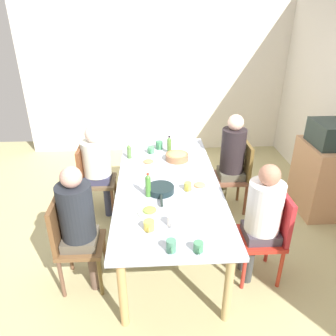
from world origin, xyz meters
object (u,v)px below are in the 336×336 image
at_px(chair_1, 71,239).
at_px(person_1, 79,219).
at_px(person_3, 232,156).
at_px(plate_2, 148,162).
at_px(plate_1, 200,186).
at_px(side_cabinet, 319,178).
at_px(bottle_0, 129,151).
at_px(cup_0, 172,221).
at_px(cup_4, 188,186).
at_px(serving_pan, 161,189).
at_px(bottle_1, 169,145).
at_px(bottle_2, 148,185).
at_px(chair_3, 237,173).
at_px(plate_0, 150,211).
at_px(cup_1, 198,247).
at_px(person_0, 262,213).
at_px(person_2, 98,162).
at_px(cup_2, 151,150).
at_px(dining_table, 168,186).
at_px(cup_5, 159,145).
at_px(microwave, 329,134).
at_px(bowl_0, 177,156).
at_px(cup_3, 171,246).
at_px(chair_2, 92,177).
at_px(cup_6, 149,225).
at_px(chair_0, 269,232).

bearing_deg(chair_1, person_1, 90.00).
bearing_deg(person_3, plate_2, -80.92).
relative_size(plate_1, side_cabinet, 0.24).
relative_size(bottle_0, side_cabinet, 0.20).
height_order(cup_0, cup_4, cup_0).
bearing_deg(serving_pan, bottle_1, 171.39).
relative_size(bottle_0, bottle_2, 0.75).
xyz_separation_m(chair_3, person_3, (-0.00, -0.09, 0.24)).
distance_m(chair_3, plate_2, 1.14).
relative_size(plate_0, cup_1, 1.98).
xyz_separation_m(person_0, person_2, (-1.18, -1.62, -0.01)).
xyz_separation_m(plate_2, cup_2, (-0.30, 0.03, 0.03)).
bearing_deg(dining_table, cup_5, -175.81).
bearing_deg(person_3, chair_3, 90.00).
distance_m(plate_2, microwave, 2.14).
bearing_deg(bottle_2, bottle_0, -165.75).
bearing_deg(plate_0, dining_table, 161.07).
height_order(bowl_0, cup_3, cup_3).
xyz_separation_m(cup_2, cup_5, (-0.12, 0.11, 0.01)).
bearing_deg(cup_4, cup_1, -1.51).
height_order(cup_4, bottle_1, bottle_1).
relative_size(cup_5, bottle_0, 0.67).
distance_m(chair_1, cup_5, 1.69).
height_order(dining_table, microwave, microwave).
bearing_deg(chair_2, cup_1, 32.36).
xyz_separation_m(chair_1, microwave, (-1.09, 2.82, 0.53)).
height_order(person_1, cup_0, person_1).
distance_m(dining_table, person_2, 1.00).
height_order(chair_2, plate_0, chair_2).
relative_size(chair_2, bottle_2, 3.69).
xyz_separation_m(person_0, bowl_0, (-1.10, -0.67, 0.08)).
bearing_deg(cup_1, person_2, -149.88).
xyz_separation_m(plate_0, bottle_1, (-1.28, 0.25, 0.09)).
height_order(cup_4, cup_5, cup_5).
height_order(cup_6, side_cabinet, side_cabinet).
height_order(chair_0, cup_3, chair_0).
relative_size(person_3, side_cabinet, 1.40).
distance_m(chair_3, bottle_0, 1.37).
height_order(chair_1, plate_1, chair_1).
xyz_separation_m(person_2, side_cabinet, (0.09, 2.73, -0.26)).
relative_size(chair_0, person_2, 0.77).
bearing_deg(chair_2, cup_4, 54.05).
xyz_separation_m(person_0, chair_1, (0.00, -1.71, -0.21)).
bearing_deg(bottle_2, chair_0, 74.60).
height_order(chair_2, bowl_0, chair_2).
relative_size(person_1, chair_3, 1.36).
height_order(plate_1, bowl_0, bowl_0).
distance_m(bowl_0, cup_4, 0.70).
bearing_deg(side_cabinet, bottle_0, -92.21).
distance_m(person_1, serving_pan, 0.81).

